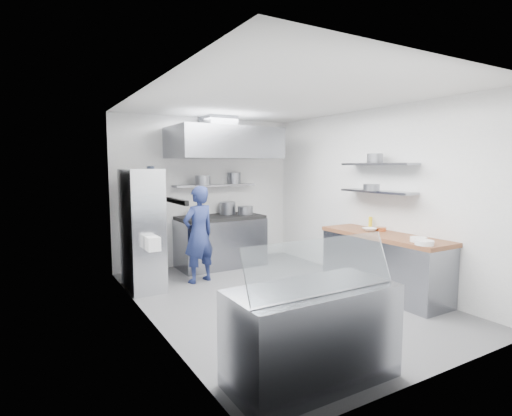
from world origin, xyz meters
TOP-DOWN VIEW (x-y plane):
  - floor at (0.00, 0.00)m, footprint 5.00×5.00m
  - ceiling at (0.00, 0.00)m, footprint 5.00×5.00m
  - wall_back at (0.00, 2.50)m, footprint 3.60×2.80m
  - wall_front at (0.00, -2.50)m, footprint 3.60×2.80m
  - wall_left at (-1.80, 0.00)m, footprint 2.80×5.00m
  - wall_right at (1.80, 0.00)m, footprint 2.80×5.00m
  - gas_range at (0.10, 2.10)m, footprint 1.60×0.80m
  - cooktop at (0.10, 2.10)m, footprint 1.57×0.78m
  - stock_pot_left at (-0.32, 2.11)m, footprint 0.27×0.27m
  - stock_pot_mid at (0.33, 2.25)m, footprint 0.31×0.31m
  - stock_pot_right at (0.60, 2.03)m, footprint 0.29×0.29m
  - over_range_shelf at (0.10, 2.34)m, footprint 1.60×0.30m
  - shelf_pot_a at (-0.22, 2.16)m, footprint 0.27×0.27m
  - shelf_pot_b at (0.57, 2.44)m, footprint 0.26×0.26m
  - extractor_hood at (0.10, 1.93)m, footprint 1.90×1.15m
  - hood_duct at (0.10, 2.15)m, footprint 0.55×0.55m
  - red_firebox at (-1.25, 2.44)m, footprint 0.22×0.10m
  - chef at (-0.65, 1.34)m, footprint 0.65×0.51m
  - wire_rack at (-1.53, 1.45)m, footprint 0.50×0.90m
  - rack_bin_a at (-1.53, 0.88)m, footprint 0.18×0.22m
  - rack_bin_b at (-1.53, 1.30)m, footprint 0.16×0.20m
  - rack_jar at (-1.48, 1.05)m, footprint 0.11×0.11m
  - knife_strip at (-1.78, -0.90)m, footprint 0.04×0.55m
  - prep_counter_base at (1.48, -0.60)m, footprint 0.62×2.00m
  - prep_counter_top at (1.48, -0.60)m, footprint 0.65×2.04m
  - plate_stack_a at (1.26, -1.45)m, footprint 0.23×0.23m
  - plate_stack_b at (1.39, -1.26)m, footprint 0.22×0.22m
  - copper_pan at (1.63, -0.41)m, footprint 0.15×0.15m
  - squeeze_bottle at (1.72, -0.10)m, footprint 0.06×0.06m
  - mixing_bowl at (1.47, -0.32)m, footprint 0.26×0.26m
  - wall_shelf_lower at (1.64, -0.30)m, footprint 0.30×1.30m
  - wall_shelf_upper at (1.64, -0.30)m, footprint 0.30×1.30m
  - shelf_pot_c at (1.46, -0.34)m, footprint 0.24×0.24m
  - shelf_pot_d at (1.59, -0.28)m, footprint 0.24×0.24m
  - display_case at (-0.95, -2.00)m, footprint 1.50×0.70m
  - display_glass at (-0.95, -2.12)m, footprint 1.47×0.19m

SIDE VIEW (x-z plane):
  - floor at x=0.00m, z-range 0.00..0.00m
  - prep_counter_base at x=1.48m, z-range 0.00..0.84m
  - display_case at x=-0.95m, z-range 0.00..0.85m
  - gas_range at x=0.10m, z-range 0.00..0.90m
  - chef at x=-0.65m, z-range 0.00..1.57m
  - rack_bin_a at x=-1.53m, z-range 0.70..0.90m
  - prep_counter_top at x=1.48m, z-range 0.84..0.90m
  - mixing_bowl at x=1.47m, z-range 0.90..0.95m
  - wire_rack at x=-1.53m, z-range 0.00..1.85m
  - cooktop at x=0.10m, z-range 0.90..0.96m
  - plate_stack_a at x=1.26m, z-range 0.90..0.96m
  - plate_stack_b at x=1.39m, z-range 0.90..0.96m
  - copper_pan at x=1.63m, z-range 0.90..0.96m
  - squeeze_bottle at x=1.72m, z-range 0.90..1.08m
  - stock_pot_right at x=0.60m, z-range 0.96..1.12m
  - stock_pot_left at x=-0.32m, z-range 0.96..1.16m
  - display_glass at x=-0.95m, z-range 0.86..1.28m
  - stock_pot_mid at x=0.33m, z-range 0.96..1.20m
  - rack_bin_b at x=-1.53m, z-range 1.21..1.39m
  - wall_back at x=0.00m, z-range 1.39..1.41m
  - wall_front at x=0.00m, z-range 1.39..1.41m
  - wall_left at x=-1.80m, z-range 1.39..1.41m
  - wall_right at x=1.80m, z-range 1.39..1.41m
  - red_firebox at x=-1.25m, z-range 1.29..1.55m
  - wall_shelf_lower at x=1.64m, z-range 1.48..1.52m
  - over_range_shelf at x=0.10m, z-range 1.50..1.54m
  - knife_strip at x=-1.78m, z-range 1.53..1.57m
  - shelf_pot_c at x=1.46m, z-range 1.52..1.62m
  - shelf_pot_a at x=-0.22m, z-range 1.54..1.72m
  - shelf_pot_b at x=0.57m, z-range 1.54..1.76m
  - rack_jar at x=-1.48m, z-range 1.71..1.89m
  - wall_shelf_upper at x=1.64m, z-range 1.90..1.94m
  - shelf_pot_d at x=1.59m, z-range 1.94..2.08m
  - extractor_hood at x=0.10m, z-range 2.02..2.57m
  - hood_duct at x=0.10m, z-range 2.56..2.80m
  - ceiling at x=0.00m, z-range 2.80..2.80m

